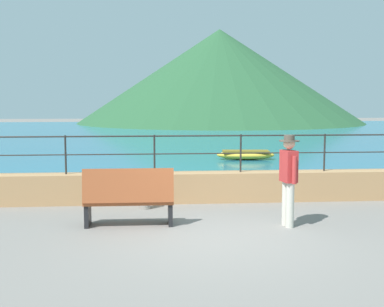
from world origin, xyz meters
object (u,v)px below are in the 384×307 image
at_px(bench_main, 129,197).
at_px(boat_3, 246,155).
at_px(bollard, 145,196).
at_px(person_walking, 288,176).

height_order(bench_main, boat_3, bench_main).
relative_size(bollard, boat_3, 0.25).
xyz_separation_m(person_walking, boat_3, (1.18, 10.26, -0.72)).
bearing_deg(bollard, bench_main, -100.99).
bearing_deg(person_walking, bench_main, 175.20).
bearing_deg(bollard, person_walking, -33.05).
xyz_separation_m(bench_main, bollard, (0.29, 1.52, -0.27)).
height_order(bench_main, person_walking, person_walking).
height_order(bench_main, bollard, bench_main).
height_order(bollard, boat_3, bollard).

